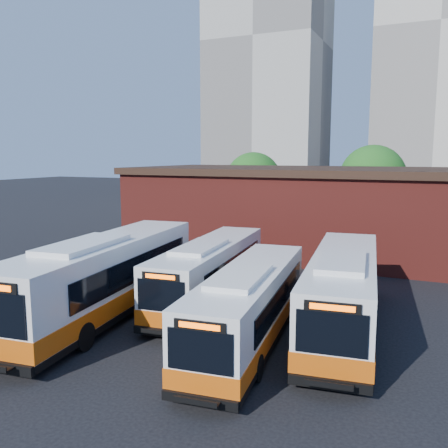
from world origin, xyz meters
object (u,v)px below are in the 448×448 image
at_px(bus_west, 106,280).
at_px(bus_midwest, 210,274).
at_px(bus_east, 343,294).
at_px(transit_worker, 248,350).
at_px(bus_mideast, 250,308).

relative_size(bus_west, bus_midwest, 1.19).
bearing_deg(bus_east, bus_midwest, 163.06).
bearing_deg(transit_worker, bus_east, -37.92).
xyz_separation_m(bus_midwest, bus_east, (6.81, -1.23, 0.10)).
bearing_deg(bus_west, bus_mideast, -8.23).
xyz_separation_m(bus_west, bus_east, (10.23, 2.68, -0.17)).
distance_m(bus_midwest, transit_worker, 8.31).
xyz_separation_m(bus_mideast, transit_worker, (0.98, -2.68, -0.52)).
bearing_deg(transit_worker, bus_midwest, 17.29).
bearing_deg(bus_mideast, bus_east, 37.26).
xyz_separation_m(bus_west, bus_mideast, (7.14, -0.23, -0.29)).
height_order(bus_mideast, transit_worker, bus_mideast).
bearing_deg(bus_east, bus_west, -172.05).
bearing_deg(bus_midwest, bus_mideast, -53.61).
bearing_deg(bus_mideast, bus_midwest, 125.89).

